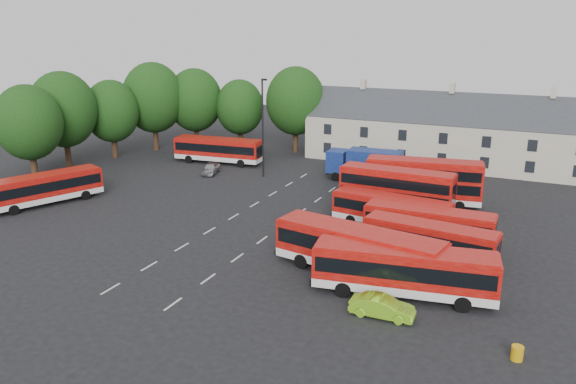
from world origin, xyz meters
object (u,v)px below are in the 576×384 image
bus_west (45,187)px  bus_row_a (404,268)px  silver_car (211,168)px  lime_car (382,307)px  bus_dd_south (396,189)px  grit_bin (517,353)px  lamppost (263,125)px  box_truck (365,164)px

bus_west → bus_row_a: bearing=-75.6°
silver_car → lime_car: silver_car is taller
bus_west → silver_car: bearing=-4.3°
bus_west → lime_car: bearing=-80.6°
bus_dd_south → silver_car: bearing=169.2°
grit_bin → bus_row_a: bearing=147.2°
lime_car → grit_bin: (7.58, -1.44, -0.24)m
bus_row_a → silver_car: 34.97m
silver_car → lamppost: bearing=-4.5°
bus_row_a → lime_car: bearing=-107.9°
lime_car → silver_car: bearing=45.9°
bus_row_a → box_truck: 27.65m
bus_dd_south → lime_car: bearing=-75.8°
bus_row_a → grit_bin: (7.11, -4.57, -1.55)m
bus_row_a → silver_car: size_ratio=3.11×
bus_west → lamppost: size_ratio=0.97×
silver_car → grit_bin: bearing=-53.6°
bus_row_a → box_truck: box_truck is taller
bus_dd_south → box_truck: size_ratio=1.25×
bus_dd_south → lime_car: (4.15, -19.04, -1.76)m
grit_bin → lime_car: bearing=169.2°
bus_row_a → box_truck: (-10.57, 25.55, 0.07)m
bus_row_a → box_truck: bearing=103.1°
lime_car → bus_row_a: bearing=-11.0°
bus_row_a → lamppost: bearing=124.5°
bus_row_a → bus_west: size_ratio=1.08×
box_truck → bus_dd_south: bearing=-60.7°
bus_west → box_truck: (25.31, 21.14, 0.20)m
grit_bin → lamppost: bearing=136.7°
bus_west → lamppost: (14.21, 18.11, 4.11)m
lime_car → lamppost: bearing=37.0°
bus_dd_south → lamppost: 18.62m
bus_dd_south → lamppost: bearing=160.7°
bus_dd_south → silver_car: size_ratio=2.76×
bus_row_a → bus_dd_south: bus_dd_south is taller
lime_car → grit_bin: 7.72m
grit_bin → bus_dd_south: bearing=119.8°
silver_car → lamppost: 8.24m
grit_bin → lamppost: lamppost is taller
grit_bin → lamppost: (-28.77, 27.10, 5.53)m
bus_west → lamppost: 23.38m
bus_row_a → bus_dd_south: 16.57m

